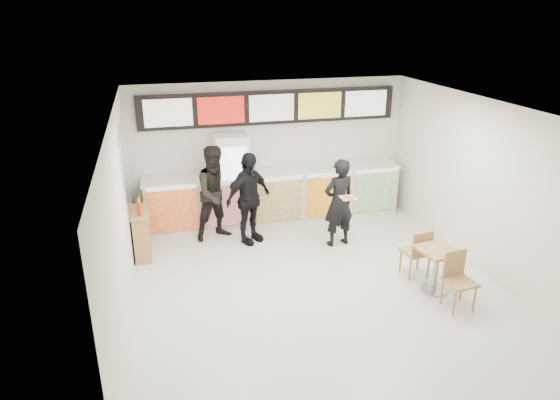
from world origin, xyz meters
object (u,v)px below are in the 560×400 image
object	(u,v)px
service_counter	(275,196)
drinks_fridge	(232,181)
customer_main	(339,203)
condiment_ledge	(142,233)
customer_mid	(248,198)
customer_left	(217,193)
cafe_table	(437,262)

from	to	relation	value
service_counter	drinks_fridge	xyz separation A→B (m)	(-0.93, 0.02, 0.43)
customer_main	condiment_ledge	world-z (taller)	customer_main
customer_mid	condiment_ledge	bearing A→B (deg)	151.86
customer_left	condiment_ledge	xyz separation A→B (m)	(-1.49, -0.46, -0.50)
condiment_ledge	customer_main	bearing A→B (deg)	-6.97
customer_main	customer_left	bearing A→B (deg)	-32.82
service_counter	customer_main	distance (m)	1.74
customer_left	condiment_ledge	world-z (taller)	customer_left
service_counter	customer_mid	xyz separation A→B (m)	(-0.76, -0.89, 0.35)
drinks_fridge	condiment_ledge	xyz separation A→B (m)	(-1.89, -1.02, -0.54)
service_counter	cafe_table	bearing A→B (deg)	-62.43
cafe_table	customer_mid	bearing A→B (deg)	127.41
service_counter	cafe_table	size ratio (longest dim) A/B	3.50
service_counter	customer_mid	size ratio (longest dim) A/B	3.01
service_counter	drinks_fridge	size ratio (longest dim) A/B	2.78
customer_mid	drinks_fridge	bearing A→B (deg)	69.91
customer_left	customer_main	bearing A→B (deg)	-39.38
service_counter	drinks_fridge	world-z (taller)	drinks_fridge
customer_mid	condiment_ledge	size ratio (longest dim) A/B	1.70
customer_main	cafe_table	size ratio (longest dim) A/B	1.11
customer_main	customer_mid	distance (m)	1.76
customer_main	service_counter	bearing A→B (deg)	-68.65
customer_mid	condiment_ledge	world-z (taller)	customer_mid
customer_left	condiment_ledge	distance (m)	1.64
drinks_fridge	cafe_table	distance (m)	4.52
cafe_table	condiment_ledge	size ratio (longest dim) A/B	1.46
customer_main	customer_left	xyz separation A→B (m)	(-2.23, 0.92, 0.08)
service_counter	condiment_ledge	world-z (taller)	service_counter
drinks_fridge	customer_left	xyz separation A→B (m)	(-0.39, -0.56, -0.04)
service_counter	drinks_fridge	distance (m)	1.03
cafe_table	condiment_ledge	xyz separation A→B (m)	(-4.66, 2.51, -0.06)
customer_left	condiment_ledge	size ratio (longest dim) A/B	1.77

